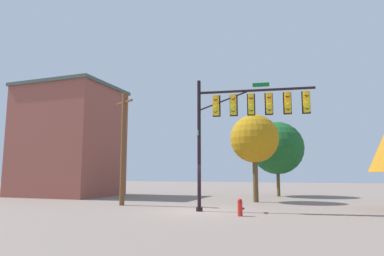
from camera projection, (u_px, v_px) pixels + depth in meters
ground_plane at (199, 211)px, 17.88m from camera, size 120.00×120.00×0.00m
signal_pole_assembly at (247, 111)px, 18.06m from camera, size 6.40×1.56×7.26m
utility_pole at (123, 146)px, 21.70m from camera, size 1.66×0.93×7.35m
fire_hydrant at (240, 207)px, 15.89m from camera, size 0.33×0.24×0.83m
tree_near at (277, 148)px, 29.95m from camera, size 4.74×4.74×6.68m
tree_mid at (254, 139)px, 24.14m from camera, size 3.51×3.51×6.31m
brick_building at (69, 141)px, 30.69m from camera, size 8.58×7.03×10.05m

